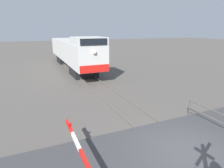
# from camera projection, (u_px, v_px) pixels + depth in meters

# --- Properties ---
(ground_plane) EXTENTS (160.00, 160.00, 0.00)m
(ground_plane) POSITION_uv_depth(u_px,v_px,m) (185.00, 156.00, 7.32)
(ground_plane) COLOR #514C47
(rail_track_left) EXTENTS (0.08, 80.00, 0.15)m
(rail_track_left) POSITION_uv_depth(u_px,v_px,m) (170.00, 159.00, 7.02)
(rail_track_left) COLOR #59544C
(rail_track_left) RESTS_ON ground_plane
(rail_track_right) EXTENTS (0.08, 80.00, 0.15)m
(rail_track_right) POSITION_uv_depth(u_px,v_px,m) (199.00, 149.00, 7.57)
(rail_track_right) COLOR #59544C
(rail_track_right) RESTS_ON ground_plane
(road_surface) EXTENTS (36.00, 4.80, 0.17)m
(road_surface) POSITION_uv_depth(u_px,v_px,m) (185.00, 154.00, 7.29)
(road_surface) COLOR #38383A
(road_surface) RESTS_ON ground_plane
(locomotive) EXTENTS (2.71, 16.58, 3.97)m
(locomotive) POSITION_uv_depth(u_px,v_px,m) (73.00, 52.00, 23.02)
(locomotive) COLOR black
(locomotive) RESTS_ON ground_plane
(guard_railing) EXTENTS (0.08, 2.49, 0.95)m
(guard_railing) POSITION_uv_depth(u_px,v_px,m) (208.00, 114.00, 9.40)
(guard_railing) COLOR #4C4742
(guard_railing) RESTS_ON ground_plane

